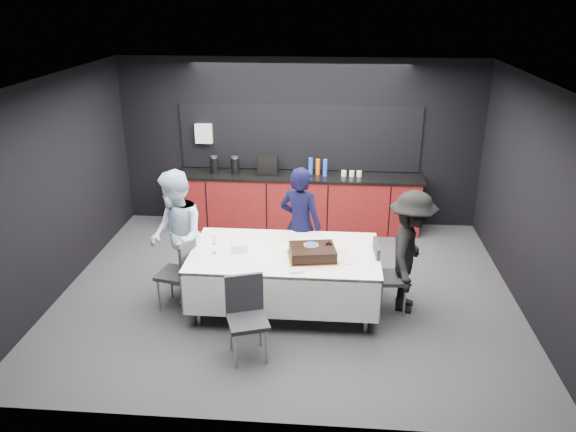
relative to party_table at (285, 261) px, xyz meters
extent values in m
plane|color=#3C3C41|center=(0.00, 0.40, -0.64)|extent=(6.00, 6.00, 0.00)
cube|color=white|center=(0.00, 0.40, 2.16)|extent=(6.00, 5.00, 0.04)
cube|color=black|center=(0.00, 2.90, 0.76)|extent=(6.00, 0.04, 2.80)
cube|color=black|center=(0.00, -2.10, 0.76)|extent=(6.00, 0.04, 2.80)
cube|color=black|center=(-3.00, 0.40, 0.76)|extent=(0.04, 5.00, 2.80)
cube|color=black|center=(3.00, 0.40, 0.76)|extent=(0.04, 5.00, 2.80)
cube|color=#5F0F0F|center=(0.00, 2.60, -0.19)|extent=(4.00, 0.60, 0.90)
cube|color=black|center=(0.00, 2.60, 0.28)|extent=(4.10, 0.64, 0.04)
cube|color=black|center=(0.00, 2.88, 0.86)|extent=(4.00, 0.03, 1.10)
cube|color=white|center=(-1.60, 2.83, 0.91)|extent=(0.28, 0.12, 0.32)
cylinder|color=black|center=(-1.40, 2.60, 0.43)|extent=(0.14, 0.14, 0.26)
cylinder|color=black|center=(-1.05, 2.60, 0.43)|extent=(0.14, 0.14, 0.26)
cube|color=black|center=(-0.50, 2.60, 0.45)|extent=(0.32, 0.24, 0.30)
cylinder|color=blue|center=(0.20, 2.65, 0.44)|extent=(0.07, 0.07, 0.28)
cylinder|color=orange|center=(0.32, 2.65, 0.43)|extent=(0.07, 0.07, 0.26)
cylinder|color=blue|center=(0.44, 2.58, 0.44)|extent=(0.07, 0.07, 0.28)
cylinder|color=white|center=(0.75, 2.60, 0.34)|extent=(0.08, 0.08, 0.09)
cylinder|color=white|center=(0.88, 2.60, 0.34)|extent=(0.08, 0.08, 0.09)
cylinder|color=white|center=(1.00, 2.60, 0.34)|extent=(0.08, 0.08, 0.09)
cylinder|color=#99999E|center=(-1.40, 2.60, 0.57)|extent=(0.12, 0.12, 0.03)
cylinder|color=#99999E|center=(-1.05, 2.60, 0.57)|extent=(0.12, 0.12, 0.03)
cylinder|color=#99999E|center=(-1.00, -0.50, -0.27)|extent=(0.06, 0.06, 0.75)
cylinder|color=#99999E|center=(-1.00, 0.50, -0.27)|extent=(0.06, 0.06, 0.75)
cylinder|color=#99999E|center=(1.00, -0.50, -0.27)|extent=(0.06, 0.06, 0.75)
cylinder|color=#99999E|center=(1.00, 0.50, -0.27)|extent=(0.06, 0.06, 0.75)
cube|color=white|center=(0.00, 0.00, 0.12)|extent=(2.32, 1.32, 0.04)
cube|color=white|center=(0.00, -0.65, -0.15)|extent=(2.32, 0.02, 0.55)
cube|color=white|center=(0.00, 0.65, -0.15)|extent=(2.32, 0.02, 0.55)
cube|color=white|center=(-1.15, 0.00, -0.15)|extent=(0.02, 1.32, 0.55)
cube|color=white|center=(1.15, 0.00, -0.15)|extent=(0.02, 1.32, 0.55)
cube|color=gold|center=(0.35, -0.15, 0.15)|extent=(0.65, 0.56, 0.01)
cube|color=black|center=(0.35, -0.15, 0.21)|extent=(0.60, 0.51, 0.12)
cube|color=black|center=(0.35, -0.15, 0.28)|extent=(0.60, 0.51, 0.01)
cylinder|color=orange|center=(0.33, -0.09, 0.28)|extent=(0.18, 0.18, 0.00)
cylinder|color=blue|center=(0.33, -0.09, 0.29)|extent=(0.15, 0.15, 0.01)
sphere|color=black|center=(0.53, -0.03, 0.30)|extent=(0.04, 0.04, 0.04)
sphere|color=black|center=(0.55, -0.07, 0.30)|extent=(0.04, 0.04, 0.04)
sphere|color=black|center=(0.51, -0.07, 0.30)|extent=(0.04, 0.04, 0.04)
cylinder|color=white|center=(-0.56, -0.02, 0.19)|extent=(0.21, 0.21, 0.10)
cylinder|color=white|center=(-0.43, -0.38, 0.14)|extent=(0.21, 0.21, 0.01)
cylinder|color=white|center=(0.69, 0.13, 0.14)|extent=(0.22, 0.22, 0.01)
cylinder|color=white|center=(0.78, -0.20, 0.14)|extent=(0.22, 0.22, 0.01)
cylinder|color=white|center=(-0.02, 0.39, 0.14)|extent=(0.20, 0.20, 0.01)
cube|color=white|center=(0.17, -0.53, 0.15)|extent=(0.20, 0.16, 0.03)
cylinder|color=white|center=(-0.86, -0.12, 0.14)|extent=(0.06, 0.06, 0.00)
cylinder|color=white|center=(-0.86, -0.12, 0.20)|extent=(0.01, 0.01, 0.12)
cylinder|color=white|center=(-0.86, -0.12, 0.31)|extent=(0.05, 0.05, 0.10)
cube|color=#29282D|center=(-1.37, -0.09, -0.19)|extent=(0.50, 0.50, 0.05)
cube|color=#29282D|center=(-1.19, -0.13, 0.06)|extent=(0.12, 0.42, 0.45)
cylinder|color=#99999E|center=(-1.51, 0.11, -0.42)|extent=(0.03, 0.03, 0.44)
cylinder|color=#99999E|center=(-1.58, -0.22, -0.42)|extent=(0.03, 0.03, 0.44)
cylinder|color=#99999E|center=(-1.17, 0.04, -0.42)|extent=(0.03, 0.03, 0.44)
cylinder|color=#99999E|center=(-1.24, -0.29, -0.42)|extent=(0.03, 0.03, 0.44)
cube|color=#29282D|center=(1.31, 0.04, -0.19)|extent=(0.44, 0.44, 0.05)
cube|color=#29282D|center=(1.12, 0.02, 0.06)|extent=(0.06, 0.42, 0.45)
cylinder|color=#99999E|center=(1.49, -0.12, -0.42)|extent=(0.03, 0.03, 0.44)
cylinder|color=#99999E|center=(1.47, 0.22, -0.42)|extent=(0.03, 0.03, 0.44)
cylinder|color=#99999E|center=(1.15, -0.14, -0.42)|extent=(0.03, 0.03, 0.44)
cylinder|color=#99999E|center=(1.13, 0.20, -0.42)|extent=(0.03, 0.03, 0.44)
cube|color=#29282D|center=(-0.31, -1.09, -0.19)|extent=(0.53, 0.53, 0.05)
cube|color=#29282D|center=(-0.37, -0.91, 0.06)|extent=(0.41, 0.17, 0.45)
cylinder|color=#99999E|center=(-0.41, -1.31, -0.42)|extent=(0.03, 0.03, 0.44)
cylinder|color=#99999E|center=(-0.09, -1.20, -0.42)|extent=(0.03, 0.03, 0.44)
cylinder|color=#99999E|center=(-0.52, -0.99, -0.42)|extent=(0.03, 0.03, 0.44)
cylinder|color=#99999E|center=(-0.20, -0.88, -0.42)|extent=(0.03, 0.03, 0.44)
imported|color=black|center=(0.15, 0.73, 0.18)|extent=(0.70, 0.59, 1.65)
imported|color=silver|center=(-1.40, 0.14, 0.22)|extent=(0.94, 1.03, 1.73)
imported|color=black|center=(1.54, 0.09, 0.14)|extent=(0.80, 1.12, 1.57)
camera|label=1|loc=(0.54, -6.23, 3.13)|focal=35.00mm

